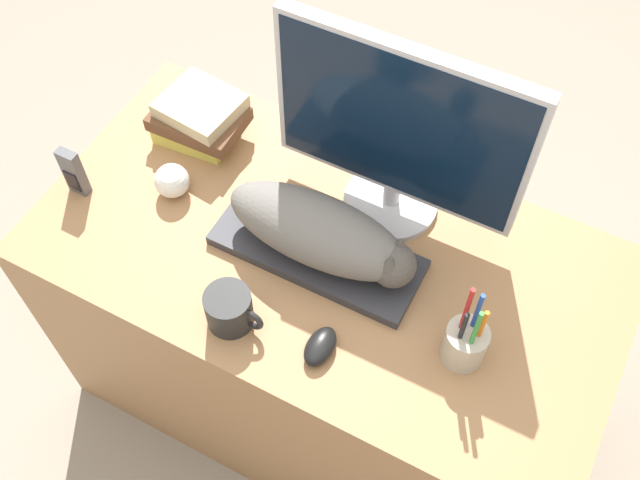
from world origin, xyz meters
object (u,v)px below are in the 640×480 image
(keyboard, at_px, (317,252))
(phone, at_px, (73,172))
(baseball, at_px, (172,181))
(coffee_mug, at_px, (230,309))
(cat, at_px, (324,233))
(pen_cup, at_px, (465,343))
(book_stack, at_px, (198,118))
(monitor, at_px, (399,132))
(computer_mouse, at_px, (320,347))

(keyboard, bearing_deg, phone, -170.47)
(baseball, bearing_deg, coffee_mug, -37.41)
(cat, distance_m, pen_cup, 0.34)
(pen_cup, relative_size, baseball, 2.95)
(book_stack, bearing_deg, baseball, -77.63)
(cat, distance_m, coffee_mug, 0.23)
(book_stack, bearing_deg, keyboard, -23.12)
(keyboard, relative_size, phone, 3.54)
(monitor, bearing_deg, keyboard, -113.02)
(computer_mouse, bearing_deg, keyboard, 119.30)
(baseball, bearing_deg, monitor, 23.10)
(baseball, bearing_deg, book_stack, 102.37)
(cat, bearing_deg, computer_mouse, -64.49)
(monitor, bearing_deg, coffee_mug, -111.41)
(keyboard, height_order, cat, cat)
(computer_mouse, bearing_deg, phone, 171.31)
(computer_mouse, bearing_deg, monitor, 94.13)
(keyboard, xyz_separation_m, coffee_mug, (-0.08, -0.21, 0.03))
(keyboard, height_order, baseball, baseball)
(phone, bearing_deg, pen_cup, 1.11)
(pen_cup, bearing_deg, monitor, 135.93)
(coffee_mug, xyz_separation_m, phone, (-0.46, 0.12, 0.02))
(computer_mouse, distance_m, pen_cup, 0.27)
(baseball, distance_m, book_stack, 0.17)
(coffee_mug, distance_m, phone, 0.48)
(baseball, xyz_separation_m, book_stack, (-0.04, 0.17, 0.02))
(cat, height_order, baseball, cat)
(cat, height_order, coffee_mug, cat)
(cat, relative_size, baseball, 5.35)
(cat, bearing_deg, baseball, 179.80)
(coffee_mug, distance_m, book_stack, 0.49)
(keyboard, height_order, phone, phone)
(baseball, bearing_deg, cat, -0.20)
(cat, bearing_deg, phone, -170.74)
(monitor, bearing_deg, computer_mouse, -85.87)
(computer_mouse, bearing_deg, coffee_mug, -173.21)
(coffee_mug, bearing_deg, book_stack, 129.73)
(baseball, relative_size, phone, 0.62)
(monitor, height_order, phone, monitor)
(keyboard, height_order, pen_cup, pen_cup)
(keyboard, xyz_separation_m, book_stack, (-0.39, 0.17, 0.05))
(cat, bearing_deg, pen_cup, -12.50)
(computer_mouse, xyz_separation_m, book_stack, (-0.50, 0.36, 0.04))
(phone, height_order, book_stack, phone)
(keyboard, bearing_deg, baseball, 179.79)
(pen_cup, distance_m, phone, 0.89)
(coffee_mug, height_order, phone, phone)
(keyboard, relative_size, coffee_mug, 3.58)
(cat, xyz_separation_m, baseball, (-0.37, 0.00, -0.05))
(pen_cup, bearing_deg, book_stack, 161.97)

